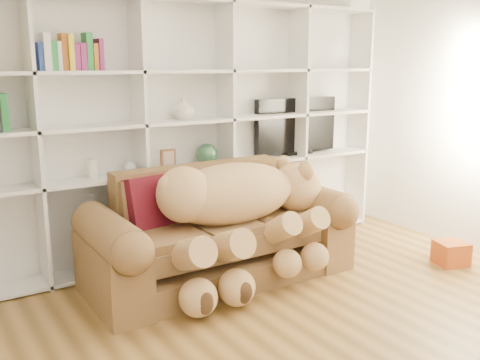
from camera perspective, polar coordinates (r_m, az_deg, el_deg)
wall_back at (r=5.14m, az=-6.96°, el=7.00°), size 5.00×0.02×2.70m
bookshelf at (r=4.92m, az=-8.78°, el=6.19°), size 4.43×0.35×2.40m
sofa at (r=4.61m, az=-2.34°, el=-6.19°), size 2.25×0.97×0.95m
teddy_bear at (r=4.42m, az=-0.01°, el=-2.87°), size 1.73×0.94×1.00m
throw_pillow at (r=4.42m, az=-9.25°, el=-2.44°), size 0.48×0.32×0.47m
gift_box at (r=5.35m, az=21.58°, el=-7.26°), size 0.33×0.32×0.21m
tv at (r=5.75m, az=5.98°, el=5.70°), size 1.02×0.18×0.60m
picture_frame at (r=4.94m, az=-7.69°, el=2.25°), size 0.15×0.04×0.18m
green_vase at (r=5.12m, az=-3.56°, el=2.75°), size 0.21×0.21×0.21m
figurine_tall at (r=4.70m, az=-15.49°, el=1.13°), size 0.11×0.11×0.16m
figurine_short at (r=4.71m, az=-15.40°, el=0.94°), size 0.07×0.07×0.12m
snow_globe at (r=4.81m, az=-11.63°, el=1.35°), size 0.11×0.11×0.11m
shelf_vase at (r=4.96m, az=-6.07°, el=7.58°), size 0.24×0.24×0.20m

